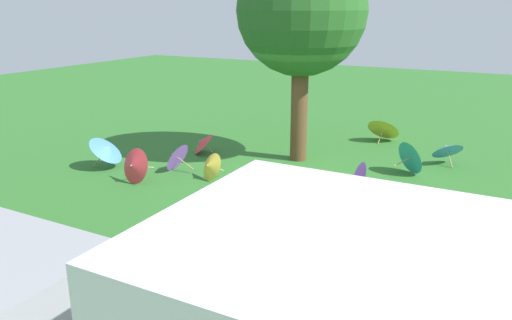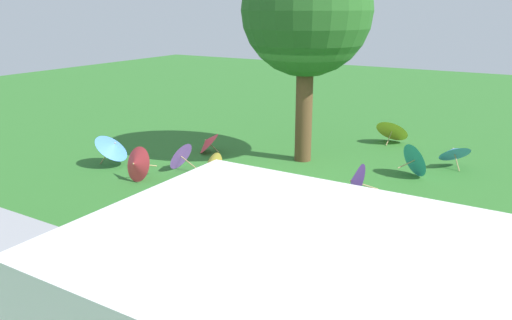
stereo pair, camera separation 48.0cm
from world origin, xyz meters
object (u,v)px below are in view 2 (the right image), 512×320
object	(u,v)px
parasol_red_0	(136,164)
parasol_teal_3	(418,159)
parasol_yellow_1	(393,129)
parasol_blue_2	(454,151)
parasol_purple_2	(179,155)
park_bench	(329,261)
parasol_blue_1	(113,146)
parasol_red_2	(207,142)
shade_tree	(307,12)
parasol_purple_1	(354,182)
parasol_yellow_0	(211,165)

from	to	relation	value
parasol_red_0	parasol_teal_3	bearing A→B (deg)	-145.68
parasol_yellow_1	parasol_blue_2	distance (m)	2.25
parasol_teal_3	parasol_purple_2	xyz separation A→B (m)	(4.59, 2.23, -0.05)
parasol_red_0	parasol_yellow_1	world-z (taller)	parasol_red_0
park_bench	parasol_blue_1	size ratio (longest dim) A/B	1.74
park_bench	parasol_red_2	world-z (taller)	park_bench
shade_tree	parasol_purple_2	distance (m)	4.14
park_bench	parasol_yellow_1	distance (m)	7.75
parasol_red_2	parasol_purple_2	bearing A→B (deg)	99.68
park_bench	shade_tree	world-z (taller)	shade_tree
park_bench	parasol_yellow_1	world-z (taller)	park_bench
shade_tree	parasol_purple_2	world-z (taller)	shade_tree
parasol_purple_1	parasol_red_0	bearing A→B (deg)	16.73
park_bench	parasol_blue_2	size ratio (longest dim) A/B	1.75
park_bench	parasol_purple_1	distance (m)	3.30
parasol_blue_1	parasol_red_0	bearing A→B (deg)	156.57
shade_tree	parasol_purple_1	size ratio (longest dim) A/B	5.93
parasol_blue_2	parasol_purple_2	world-z (taller)	parasol_purple_2
parasol_red_2	parasol_teal_3	world-z (taller)	parasol_teal_3
park_bench	parasol_purple_2	bearing A→B (deg)	-31.86
park_bench	parasol_blue_1	xyz separation A→B (m)	(6.23, -2.43, -0.00)
parasol_red_0	parasol_blue_1	size ratio (longest dim) A/B	0.84
parasol_yellow_0	parasol_blue_2	bearing A→B (deg)	-140.46
park_bench	parasol_teal_3	bearing A→B (deg)	-87.53
parasol_red_2	parasol_teal_3	distance (m)	4.90
parasol_yellow_0	parasol_yellow_1	world-z (taller)	parasol_yellow_1
parasol_blue_2	parasol_purple_2	bearing A→B (deg)	32.25
parasol_yellow_1	parasol_purple_2	xyz separation A→B (m)	(3.36, 4.62, -0.04)
parasol_red_0	parasol_purple_2	size ratio (longest dim) A/B	1.14
parasol_red_2	parasol_purple_2	world-z (taller)	parasol_purple_2
parasol_purple_1	parasol_blue_2	bearing A→B (deg)	-111.13
parasol_blue_2	parasol_red_2	xyz separation A→B (m)	(5.37, 1.88, -0.09)
park_bench	parasol_purple_2	distance (m)	5.68
shade_tree	parasol_red_0	world-z (taller)	shade_tree
parasol_blue_1	parasol_teal_3	world-z (taller)	parasol_blue_1
park_bench	parasol_yellow_1	xyz separation A→B (m)	(1.46, -7.61, -0.10)
parasol_red_0	parasol_purple_1	world-z (taller)	parasol_purple_1
parasol_yellow_0	parasol_red_2	distance (m)	1.97
parasol_purple_1	parasol_red_2	bearing A→B (deg)	-15.65
parasol_purple_1	parasol_purple_2	bearing A→B (deg)	2.73
parasol_blue_2	parasol_purple_2	distance (m)	6.07
shade_tree	parasol_teal_3	xyz separation A→B (m)	(-2.56, -0.21, -2.95)
parasol_blue_2	parasol_teal_3	bearing A→B (deg)	61.88
park_bench	shade_tree	distance (m)	6.41
shade_tree	parasol_teal_3	bearing A→B (deg)	-175.32
parasol_blue_1	parasol_blue_2	world-z (taller)	parasol_blue_1
shade_tree	parasol_red_2	size ratio (longest dim) A/B	5.78
shade_tree	parasol_purple_2	xyz separation A→B (m)	(2.03, 2.02, -3.00)
parasol_blue_1	parasol_purple_2	xyz separation A→B (m)	(-1.41, -0.57, -0.13)
parasol_teal_3	parasol_purple_1	bearing A→B (deg)	72.63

